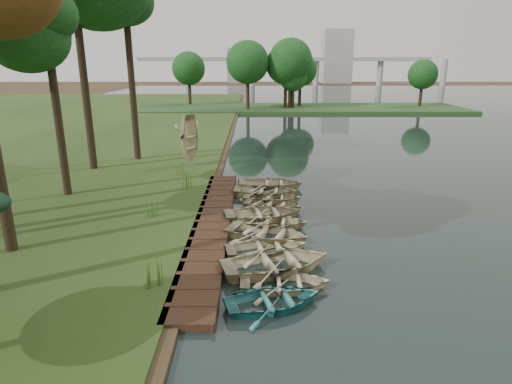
{
  "coord_description": "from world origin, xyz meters",
  "views": [
    {
      "loc": [
        0.27,
        -18.18,
        7.22
      ],
      "look_at": [
        0.4,
        1.02,
        1.36
      ],
      "focal_mm": 30.0,
      "sensor_mm": 36.0,
      "label": 1
    }
  ],
  "objects_px": {
    "rowboat_1": "(285,280)",
    "rowboat_0": "(273,298)",
    "stored_rowboat": "(191,160)",
    "rowboat_2": "(277,260)",
    "boardwalk": "(212,224)"
  },
  "relations": [
    {
      "from": "boardwalk",
      "to": "rowboat_1",
      "type": "height_order",
      "value": "rowboat_1"
    },
    {
      "from": "rowboat_0",
      "to": "stored_rowboat",
      "type": "distance_m",
      "value": 18.36
    },
    {
      "from": "rowboat_2",
      "to": "stored_rowboat",
      "type": "xyz_separation_m",
      "value": [
        -5.17,
        15.33,
        0.2
      ]
    },
    {
      "from": "rowboat_0",
      "to": "rowboat_1",
      "type": "distance_m",
      "value": 1.16
    },
    {
      "from": "rowboat_0",
      "to": "rowboat_2",
      "type": "xyz_separation_m",
      "value": [
        0.22,
        2.35,
        0.1
      ]
    },
    {
      "from": "rowboat_1",
      "to": "rowboat_2",
      "type": "xyz_separation_m",
      "value": [
        -0.2,
        1.27,
        0.1
      ]
    },
    {
      "from": "rowboat_1",
      "to": "rowboat_2",
      "type": "bearing_deg",
      "value": 8.09
    },
    {
      "from": "rowboat_2",
      "to": "stored_rowboat",
      "type": "distance_m",
      "value": 16.18
    },
    {
      "from": "boardwalk",
      "to": "rowboat_1",
      "type": "bearing_deg",
      "value": -62.85
    },
    {
      "from": "rowboat_1",
      "to": "rowboat_0",
      "type": "bearing_deg",
      "value": 158.09
    },
    {
      "from": "boardwalk",
      "to": "rowboat_1",
      "type": "xyz_separation_m",
      "value": [
        2.9,
        -5.65,
        0.21
      ]
    },
    {
      "from": "boardwalk",
      "to": "stored_rowboat",
      "type": "xyz_separation_m",
      "value": [
        -2.47,
        10.94,
        0.52
      ]
    },
    {
      "from": "boardwalk",
      "to": "rowboat_2",
      "type": "distance_m",
      "value": 5.16
    },
    {
      "from": "rowboat_0",
      "to": "rowboat_1",
      "type": "height_order",
      "value": "rowboat_0"
    },
    {
      "from": "boardwalk",
      "to": "rowboat_0",
      "type": "height_order",
      "value": "rowboat_0"
    }
  ]
}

